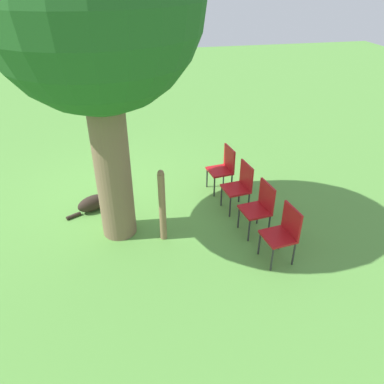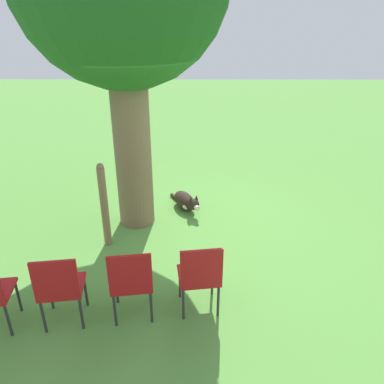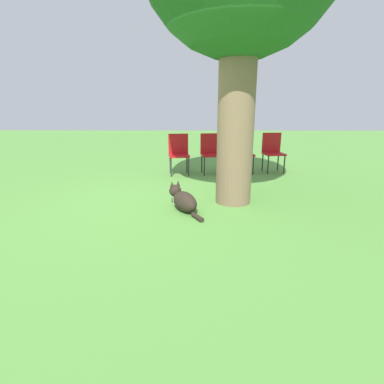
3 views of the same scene
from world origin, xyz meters
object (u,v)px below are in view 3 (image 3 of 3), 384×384
red_chair_3 (273,150)px  red_chair_0 (179,151)px  fence_post (248,156)px  dog (183,200)px  red_chair_1 (211,151)px  red_chair_2 (242,150)px

red_chair_3 → red_chair_0: bearing=-90.1°
fence_post → red_chair_0: fence_post is taller
dog → red_chair_1: bearing=-39.5°
red_chair_0 → red_chair_3: same height
red_chair_0 → red_chair_2: 1.45m
dog → red_chair_3: (-2.75, 1.94, 0.36)m
dog → red_chair_2: (-2.65, 1.23, 0.36)m
red_chair_1 → red_chair_3: (-0.20, 1.43, 0.00)m
dog → red_chair_2: 2.94m
dog → red_chair_3: size_ratio=1.03×
fence_post → red_chair_1: fence_post is taller
dog → red_chair_0: bearing=-23.4°
red_chair_2 → red_chair_1: bearing=-90.1°
dog → fence_post: (-1.09, 1.10, 0.48)m
dog → red_chair_3: 3.38m
red_chair_3 → red_chair_1: bearing=-90.1°
red_chair_1 → fence_post: bearing=14.1°
fence_post → red_chair_1: 1.58m
red_chair_1 → dog: bearing=-19.4°
red_chair_0 → red_chair_3: (-0.30, 2.15, 0.00)m
red_chair_1 → red_chair_2: size_ratio=1.00×
red_chair_0 → red_chair_1: (-0.10, 0.72, 0.00)m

